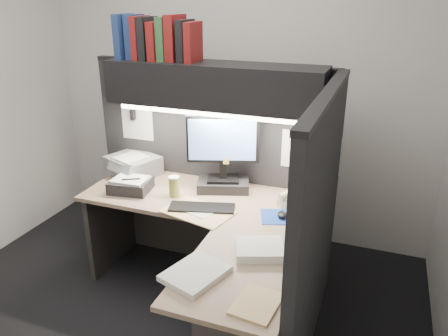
{
  "coord_description": "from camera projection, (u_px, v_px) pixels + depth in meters",
  "views": [
    {
      "loc": [
        1.25,
        -2.05,
        2.08
      ],
      "look_at": [
        0.29,
        0.51,
        0.99
      ],
      "focal_mm": 35.0,
      "sensor_mm": 36.0,
      "label": 1
    }
  ],
  "objects": [
    {
      "name": "monitor",
      "position": [
        223.0,
        161.0,
        3.17
      ],
      "size": [
        0.51,
        0.34,
        0.56
      ],
      "rotation": [
        0.0,
        0.0,
        0.32
      ],
      "color": "black",
      "rests_on": "desk"
    },
    {
      "name": "wall_back",
      "position": [
        232.0,
        86.0,
        3.77
      ],
      "size": [
        3.5,
        0.04,
        2.7
      ],
      "primitive_type": "cube",
      "color": "silver",
      "rests_on": "floor"
    },
    {
      "name": "partition_back",
      "position": [
        212.0,
        168.0,
        3.47
      ],
      "size": [
        1.9,
        0.06,
        1.6
      ],
      "primitive_type": "cube",
      "color": "black",
      "rests_on": "floor"
    },
    {
      "name": "mouse",
      "position": [
        282.0,
        215.0,
        2.83
      ],
      "size": [
        0.08,
        0.1,
        0.04
      ],
      "primitive_type": "ellipsoid",
      "rotation": [
        0.0,
        0.0,
        0.19
      ],
      "color": "black",
      "rests_on": "mousepad"
    },
    {
      "name": "manila_stack",
      "position": [
        257.0,
        304.0,
        2.04
      ],
      "size": [
        0.22,
        0.27,
        0.01
      ],
      "primitive_type": "cube",
      "rotation": [
        0.0,
        0.0,
        -0.11
      ],
      "color": "#DDB97C",
      "rests_on": "desk"
    },
    {
      "name": "paper_stack_a",
      "position": [
        259.0,
        249.0,
        2.44
      ],
      "size": [
        0.33,
        0.3,
        0.05
      ],
      "primitive_type": "cube",
      "rotation": [
        0.0,
        0.0,
        0.36
      ],
      "color": "white",
      "rests_on": "desk"
    },
    {
      "name": "desk",
      "position": [
        215.0,
        284.0,
        2.66
      ],
      "size": [
        1.7,
        1.53,
        0.73
      ],
      "color": "#9B7B62",
      "rests_on": "floor"
    },
    {
      "name": "coffee_cup",
      "position": [
        174.0,
        187.0,
        3.12
      ],
      "size": [
        0.08,
        0.08,
        0.14
      ],
      "primitive_type": "cylinder",
      "rotation": [
        0.0,
        0.0,
        0.11
      ],
      "color": "#B0A146",
      "rests_on": "desk"
    },
    {
      "name": "open_folder",
      "position": [
        198.0,
        212.0,
        2.91
      ],
      "size": [
        0.51,
        0.39,
        0.01
      ],
      "primitive_type": "cube",
      "rotation": [
        0.0,
        0.0,
        -0.24
      ],
      "color": "#DDB97C",
      "rests_on": "desk"
    },
    {
      "name": "paper_stack_b",
      "position": [
        195.0,
        273.0,
        2.25
      ],
      "size": [
        0.34,
        0.38,
        0.03
      ],
      "primitive_type": "cube",
      "rotation": [
        0.0,
        0.0,
        -0.32
      ],
      "color": "white",
      "rests_on": "desk"
    },
    {
      "name": "keyboard",
      "position": [
        202.0,
        208.0,
        2.95
      ],
      "size": [
        0.47,
        0.26,
        0.02
      ],
      "primitive_type": "cube",
      "rotation": [
        0.0,
        0.0,
        0.27
      ],
      "color": "black",
      "rests_on": "desk"
    },
    {
      "name": "mousepad",
      "position": [
        280.0,
        217.0,
        2.85
      ],
      "size": [
        0.3,
        0.28,
        0.0
      ],
      "primitive_type": "cube",
      "rotation": [
        0.0,
        0.0,
        0.31
      ],
      "color": "navy",
      "rests_on": "desk"
    },
    {
      "name": "task_light_tube",
      "position": [
        206.0,
        114.0,
        2.96
      ],
      "size": [
        1.32,
        0.04,
        0.04
      ],
      "primitive_type": "cylinder",
      "rotation": [
        0.0,
        1.57,
        0.0
      ],
      "color": "white",
      "rests_on": "overhead_shelf"
    },
    {
      "name": "overhead_shelf",
      "position": [
        214.0,
        85.0,
        3.02
      ],
      "size": [
        1.55,
        0.34,
        0.3
      ],
      "primitive_type": "cube",
      "color": "black",
      "rests_on": "partition_back"
    },
    {
      "name": "partition_right",
      "position": [
        316.0,
        234.0,
        2.5
      ],
      "size": [
        0.06,
        1.5,
        1.6
      ],
      "primitive_type": "cube",
      "color": "black",
      "rests_on": "floor"
    },
    {
      "name": "binder_row",
      "position": [
        158.0,
        39.0,
        3.04
      ],
      "size": [
        0.59,
        0.26,
        0.31
      ],
      "color": "navy",
      "rests_on": "overhead_shelf"
    },
    {
      "name": "telephone",
      "position": [
        298.0,
        201.0,
        2.98
      ],
      "size": [
        0.28,
        0.28,
        0.08
      ],
      "primitive_type": "cube",
      "rotation": [
        0.0,
        0.0,
        -0.57
      ],
      "color": "beige",
      "rests_on": "desk"
    },
    {
      "name": "printer",
      "position": [
        133.0,
        165.0,
        3.51
      ],
      "size": [
        0.46,
        0.43,
        0.15
      ],
      "primitive_type": "cube",
      "rotation": [
        0.0,
        0.0,
        -0.36
      ],
      "color": "gray",
      "rests_on": "desk"
    },
    {
      "name": "notebook_stack",
      "position": [
        131.0,
        185.0,
        3.22
      ],
      "size": [
        0.32,
        0.28,
        0.09
      ],
      "primitive_type": "cube",
      "rotation": [
        0.0,
        0.0,
        0.15
      ],
      "color": "black",
      "rests_on": "desk"
    },
    {
      "name": "floor",
      "position": [
        158.0,
        324.0,
        2.96
      ],
      "size": [
        3.5,
        3.5,
        0.0
      ],
      "primitive_type": "plane",
      "color": "black",
      "rests_on": "ground"
    },
    {
      "name": "pinned_papers",
      "position": [
        245.0,
        159.0,
        2.92
      ],
      "size": [
        1.76,
        1.31,
        0.51
      ],
      "color": "white",
      "rests_on": "partition_back"
    }
  ]
}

